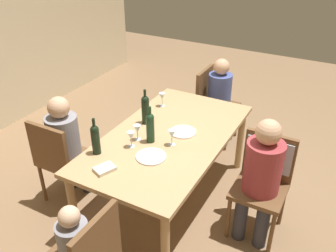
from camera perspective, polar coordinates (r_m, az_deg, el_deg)
The scene contains 19 objects.
ground_plane at distance 3.79m, azimuth 0.00°, elevation -11.29°, with size 10.00×10.00×0.00m, color #846647.
dining_table at distance 3.39m, azimuth 0.00°, elevation -2.62°, with size 1.87×1.03×0.76m.
chair_far_left at distance 3.60m, azimuth -16.64°, elevation -4.65°, with size 0.44×0.44×0.92m.
chair_right_end at distance 4.54m, azimuth 6.95°, elevation 4.01°, with size 0.44×0.44×0.92m.
chair_near at distance 3.28m, azimuth 15.00°, elevation -6.74°, with size 0.46×0.44×0.92m.
person_woman_host at distance 3.60m, azimuth -15.69°, elevation -2.27°, with size 0.34×0.30×1.12m.
person_man_bearded at distance 4.46m, azimuth 8.37°, elevation 4.83°, with size 0.28×0.33×1.08m.
person_man_guest at distance 3.12m, azimuth 14.44°, elevation -7.19°, with size 0.36×0.31×1.15m.
person_child_small at distance 2.67m, azimuth -14.75°, elevation -18.11°, with size 0.22×0.25×0.94m.
wine_bottle_tall_green at distance 3.48m, azimuth -3.57°, elevation 2.72°, with size 0.08×0.08×0.35m.
wine_bottle_dark_red at distance 3.18m, azimuth -2.80°, elevation -0.11°, with size 0.07×0.07×0.35m.
wine_bottle_short_olive at distance 3.08m, azimuth -11.31°, elevation -1.92°, with size 0.07×0.07×0.33m.
wine_glass_near_left at distance 3.82m, azimuth -0.93°, elevation 4.59°, with size 0.07×0.07×0.15m.
wine_glass_centre at distance 3.15m, azimuth -5.84°, elevation -1.60°, with size 0.07×0.07×0.15m.
wine_glass_near_right at distance 3.15m, azimuth 0.63°, elevation -1.33°, with size 0.07×0.07×0.15m.
wine_glass_far at distance 3.24m, azimuth -4.84°, elevation -0.53°, with size 0.07×0.07×0.15m.
dinner_plate_host at distance 3.05m, azimuth -2.67°, elevation -4.81°, with size 0.26×0.26×0.01m, color white.
dinner_plate_guest_left at distance 3.39m, azimuth 2.37°, elevation -0.93°, with size 0.25×0.25×0.01m, color white.
folded_napkin at distance 2.94m, azimuth -9.91°, elevation -6.63°, with size 0.16×0.12×0.03m, color beige.
Camera 1 is at (-2.51, -1.36, 2.50)m, focal length 38.84 mm.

